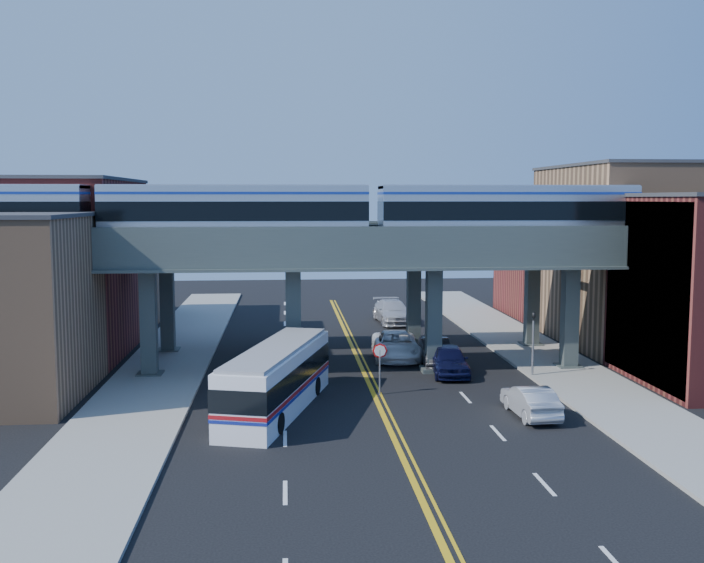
{
  "coord_description": "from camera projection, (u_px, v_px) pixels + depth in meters",
  "views": [
    {
      "loc": [
        -4.43,
        -35.69,
        9.92
      ],
      "look_at": [
        -0.81,
        6.58,
        5.4
      ],
      "focal_mm": 40.0,
      "sensor_mm": 36.0,
      "label": 1
    }
  ],
  "objects": [
    {
      "name": "ground",
      "position": [
        381.0,
        410.0,
        36.78
      ],
      "size": [
        120.0,
        120.0,
        0.0
      ],
      "primitive_type": "plane",
      "color": "black",
      "rests_on": "ground"
    },
    {
      "name": "sidewalk_west",
      "position": [
        165.0,
        368.0,
        45.7
      ],
      "size": [
        5.0,
        70.0,
        0.16
      ],
      "primitive_type": "cube",
      "color": "gray",
      "rests_on": "ground"
    },
    {
      "name": "sidewalk_east",
      "position": [
        548.0,
        361.0,
        47.66
      ],
      "size": [
        5.0,
        70.0,
        0.16
      ],
      "primitive_type": "cube",
      "color": "gray",
      "rests_on": "ground"
    },
    {
      "name": "building_west_a",
      "position": [
        0.0,
        308.0,
        38.7
      ],
      "size": [
        8.0,
        10.0,
        9.0
      ],
      "primitive_type": "cube",
      "color": "#9B7150",
      "rests_on": "ground"
    },
    {
      "name": "building_west_b",
      "position": [
        66.0,
        267.0,
        50.48
      ],
      "size": [
        8.0,
        14.0,
        11.0
      ],
      "primitive_type": "cube",
      "color": "maroon",
      "rests_on": "ground"
    },
    {
      "name": "building_west_c",
      "position": [
        111.0,
        272.0,
        63.52
      ],
      "size": [
        8.0,
        10.0,
        8.0
      ],
      "primitive_type": "cube",
      "color": "#9B7150",
      "rests_on": "ground"
    },
    {
      "name": "building_east_b",
      "position": [
        621.0,
        256.0,
        53.57
      ],
      "size": [
        8.0,
        14.0,
        12.0
      ],
      "primitive_type": "cube",
      "color": "#9B7150",
      "rests_on": "ground"
    },
    {
      "name": "building_east_c",
      "position": [
        555.0,
        262.0,
        66.61
      ],
      "size": [
        8.0,
        10.0,
        9.0
      ],
      "primitive_type": "cube",
      "color": "maroon",
      "rests_on": "ground"
    },
    {
      "name": "mural_panel",
      "position": [
        645.0,
        296.0,
        41.48
      ],
      "size": [
        0.1,
        9.5,
        9.5
      ],
      "primitive_type": "cube",
      "color": "teal",
      "rests_on": "ground"
    },
    {
      "name": "elevated_viaduct_near",
      "position": [
        364.0,
        260.0,
        44.02
      ],
      "size": [
        52.0,
        3.6,
        7.4
      ],
      "color": "#434E4B",
      "rests_on": "ground"
    },
    {
      "name": "elevated_viaduct_far",
      "position": [
        353.0,
        251.0,
        50.96
      ],
      "size": [
        52.0,
        3.6,
        7.4
      ],
      "color": "#434E4B",
      "rests_on": "ground"
    },
    {
      "name": "transit_train",
      "position": [
        236.0,
        212.0,
        43.13
      ],
      "size": [
        45.02,
        2.82,
        3.28
      ],
      "color": "black",
      "rests_on": "elevated_viaduct_near"
    },
    {
      "name": "stop_sign",
      "position": [
        380.0,
        360.0,
        39.59
      ],
      "size": [
        0.76,
        0.09,
        2.63
      ],
      "color": "slate",
      "rests_on": "ground"
    },
    {
      "name": "traffic_signal",
      "position": [
        533.0,
        337.0,
        43.27
      ],
      "size": [
        0.15,
        0.18,
        4.1
      ],
      "color": "slate",
      "rests_on": "ground"
    },
    {
      "name": "transit_bus",
      "position": [
        277.0,
        379.0,
        36.64
      ],
      "size": [
        5.43,
        11.43,
        2.88
      ],
      "rotation": [
        0.0,
        0.0,
        1.29
      ],
      "color": "white",
      "rests_on": "ground"
    },
    {
      "name": "car_lane_a",
      "position": [
        449.0,
        360.0,
        44.17
      ],
      "size": [
        2.33,
        5.03,
        1.67
      ],
      "primitive_type": "imported",
      "rotation": [
        0.0,
        0.0,
        -0.08
      ],
      "color": "#0E1135",
      "rests_on": "ground"
    },
    {
      "name": "car_lane_b",
      "position": [
        435.0,
        352.0,
        46.79
      ],
      "size": [
        1.92,
        4.81,
        1.55
      ],
      "primitive_type": "imported",
      "rotation": [
        0.0,
        0.0,
        -0.06
      ],
      "color": "#2B2A2D",
      "rests_on": "ground"
    },
    {
      "name": "car_lane_c",
      "position": [
        396.0,
        346.0,
        48.54
      ],
      "size": [
        3.07,
        6.12,
        1.66
      ],
      "primitive_type": "imported",
      "rotation": [
        0.0,
        0.0,
        -0.05
      ],
      "color": "white",
      "rests_on": "ground"
    },
    {
      "name": "car_lane_d",
      "position": [
        393.0,
        312.0,
        62.55
      ],
      "size": [
        2.9,
        6.3,
        1.78
      ],
      "primitive_type": "imported",
      "rotation": [
        0.0,
        0.0,
        0.07
      ],
      "color": "#B9B8BE",
      "rests_on": "ground"
    },
    {
      "name": "car_parked_curb",
      "position": [
        530.0,
        401.0,
        35.72
      ],
      "size": [
        1.68,
        4.4,
        1.43
      ],
      "primitive_type": "imported",
      "rotation": [
        0.0,
        0.0,
        3.18
      ],
      "color": "#AAABAF",
      "rests_on": "ground"
    }
  ]
}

